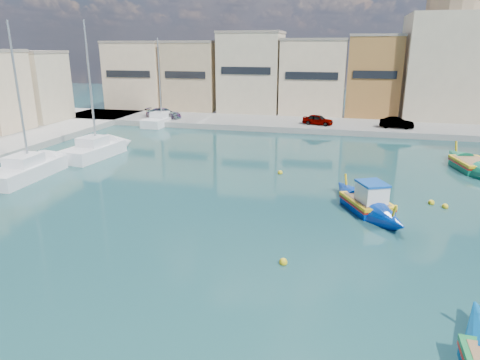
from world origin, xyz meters
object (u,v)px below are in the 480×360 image
(luzzu_blue_cabin, at_px, (367,205))
(luzzu_green, at_px, (473,166))
(yacht_mid, at_px, (43,165))
(yacht_midnorth, at_px, (107,148))
(church_block, at_px, (449,51))
(yacht_north, at_px, (167,119))

(luzzu_blue_cabin, relative_size, luzzu_green, 0.87)
(yacht_mid, bearing_deg, yacht_midnorth, 76.17)
(church_block, bearing_deg, luzzu_green, -94.51)
(church_block, height_order, yacht_north, church_block)
(luzzu_green, distance_m, yacht_midnorth, 29.67)
(luzzu_green, height_order, yacht_midnorth, yacht_midnorth)
(luzzu_blue_cabin, distance_m, yacht_mid, 23.32)
(church_block, height_order, luzzu_blue_cabin, church_block)
(yacht_midnorth, relative_size, yacht_mid, 1.03)
(church_block, bearing_deg, luzzu_blue_cabin, -106.33)
(church_block, xyz_separation_m, luzzu_blue_cabin, (-9.81, -33.49, -8.08))
(yacht_north, relative_size, yacht_midnorth, 0.90)
(luzzu_blue_cabin, height_order, yacht_midnorth, yacht_midnorth)
(church_block, bearing_deg, yacht_north, -164.46)
(yacht_north, xyz_separation_m, yacht_mid, (-0.45, -21.95, 0.03))
(church_block, distance_m, yacht_north, 34.72)
(yacht_north, xyz_separation_m, yacht_midnorth, (1.11, -15.62, 0.05))
(luzzu_green, height_order, yacht_mid, yacht_mid)
(luzzu_blue_cabin, height_order, yacht_north, yacht_north)
(church_block, height_order, yacht_mid, church_block)
(church_block, bearing_deg, yacht_midnorth, -141.87)
(luzzu_blue_cabin, distance_m, yacht_midnorth, 23.36)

